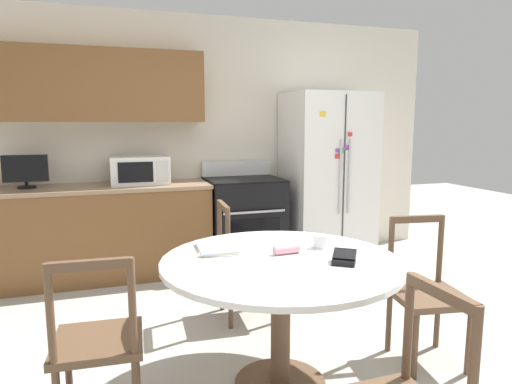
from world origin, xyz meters
The scene contains 15 objects.
ground_plane centered at (0.00, 0.00, 0.00)m, with size 14.00×14.00×0.00m, color #B2ADA3.
back_wall centered at (-0.30, 2.59, 1.44)m, with size 5.20×0.44×2.60m.
kitchen_counter centered at (-1.16, 2.29, 0.45)m, with size 2.10×0.64×0.90m.
refrigerator centered at (1.21, 2.21, 0.90)m, with size 0.88×0.76×1.81m.
oven_range centered at (0.28, 2.26, 0.47)m, with size 0.76×0.68×1.08m.
microwave centered at (-0.76, 2.32, 1.04)m, with size 0.55×0.40×0.27m.
countertop_tv centered at (-1.77, 2.34, 1.06)m, with size 0.38×0.16×0.31m.
dining_table centered at (-0.18, 0.02, 0.62)m, with size 1.32×1.32×0.75m.
dining_chair_left centered at (-1.15, -0.03, 0.43)m, with size 0.45×0.45×0.90m.
dining_chair_right centered at (0.79, 0.01, 0.43)m, with size 0.48×0.48×0.90m.
dining_chair_far centered at (-0.10, 0.99, 0.43)m, with size 0.45×0.45×0.90m.
candle_glass centered at (0.13, 0.16, 0.78)m, with size 0.09×0.09×0.08m.
folded_napkin centered at (-0.12, 0.10, 0.78)m, with size 0.15×0.06×0.05m.
wallet centered at (0.11, -0.16, 0.78)m, with size 0.17×0.17×0.07m.
mail_stack centered at (-0.47, 0.31, 0.76)m, with size 0.28×0.34×0.02m.
Camera 1 is at (-1.07, -2.24, 1.49)m, focal length 32.00 mm.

